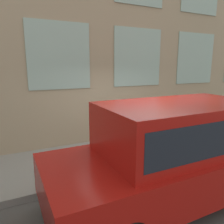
{
  "coord_description": "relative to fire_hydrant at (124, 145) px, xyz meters",
  "views": [
    {
      "loc": [
        -3.91,
        2.68,
        2.47
      ],
      "look_at": [
        0.81,
        0.37,
        1.36
      ],
      "focal_mm": 35.0,
      "sensor_mm": 36.0,
      "label": 1
    }
  ],
  "objects": [
    {
      "name": "fire_hydrant",
      "position": [
        0.0,
        0.0,
        0.0
      ],
      "size": [
        0.32,
        0.44,
        0.74
      ],
      "color": "gray",
      "rests_on": "sidewalk"
    },
    {
      "name": "person",
      "position": [
        0.34,
        0.53,
        0.46
      ],
      "size": [
        0.34,
        0.22,
        1.39
      ],
      "rotation": [
        0.0,
        0.0,
        2.87
      ],
      "color": "#998466",
      "rests_on": "sidewalk"
    },
    {
      "name": "ground_plane",
      "position": [
        -0.64,
        -0.1,
        -0.53
      ],
      "size": [
        80.0,
        80.0,
        0.0
      ],
      "primitive_type": "plane",
      "color": "#514F4C"
    },
    {
      "name": "parked_truck_red_near",
      "position": [
        -1.73,
        -0.11,
        0.51
      ],
      "size": [
        1.81,
        4.61,
        1.85
      ],
      "color": "black",
      "rests_on": "ground_plane"
    },
    {
      "name": "sidewalk",
      "position": [
        0.49,
        -0.1,
        -0.45
      ],
      "size": [
        2.26,
        60.0,
        0.15
      ],
      "color": "gray",
      "rests_on": "ground_plane"
    }
  ]
}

